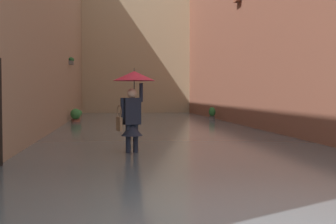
{
  "coord_description": "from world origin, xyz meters",
  "views": [
    {
      "loc": [
        1.71,
        4.6,
        1.52
      ],
      "look_at": [
        0.51,
        -5.09,
        1.13
      ],
      "focal_mm": 47.94,
      "sensor_mm": 36.0,
      "label": 1
    }
  ],
  "objects": [
    {
      "name": "potted_plant_mid_right",
      "position": [
        3.5,
        -17.57,
        0.44
      ],
      "size": [
        0.5,
        0.5,
        0.81
      ],
      "color": "brown",
      "rests_on": "ground_plane"
    },
    {
      "name": "potted_plant_far_right",
      "position": [
        3.55,
        -18.94,
        0.43
      ],
      "size": [
        0.55,
        0.55,
        0.72
      ],
      "color": "brown",
      "rests_on": "ground_plane"
    },
    {
      "name": "potted_plant_far_left",
      "position": [
        -3.47,
        -18.36,
        0.44
      ],
      "size": [
        0.35,
        0.35,
        0.84
      ],
      "color": "#66605B",
      "rests_on": "ground_plane"
    },
    {
      "name": "person_wading",
      "position": [
        1.24,
        -5.72,
        1.46
      ],
      "size": [
        0.98,
        0.98,
        2.12
      ],
      "color": "black",
      "rests_on": "ground_plane"
    },
    {
      "name": "flood_water",
      "position": [
        0.0,
        -13.78,
        0.09
      ],
      "size": [
        8.5,
        33.55,
        0.17
      ],
      "primitive_type": "cube",
      "color": "#515B60",
      "rests_on": "ground_plane"
    },
    {
      "name": "ground_plane",
      "position": [
        0.0,
        -13.78,
        0.0
      ],
      "size": [
        68.89,
        68.89,
        0.0
      ],
      "primitive_type": "plane",
      "color": "gray"
    },
    {
      "name": "building_facade_far",
      "position": [
        0.0,
        -28.45,
        6.13
      ],
      "size": [
        11.3,
        1.8,
        12.25
      ],
      "primitive_type": "cube",
      "color": "tan",
      "rests_on": "ground_plane"
    }
  ]
}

